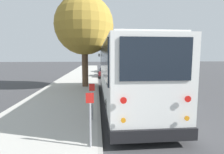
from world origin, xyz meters
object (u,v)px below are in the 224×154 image
at_px(shuttle_bus, 125,69).
at_px(sign_post_near, 90,119).
at_px(parked_sedan_maroon, 106,72).
at_px(street_tree, 84,22).
at_px(parked_sedan_gray, 104,69).
at_px(sign_post_far, 92,101).

distance_m(shuttle_bus, sign_post_near, 5.69).
bearing_deg(sign_post_near, parked_sedan_maroon, -4.46).
bearing_deg(parked_sedan_maroon, street_tree, 169.41).
height_order(street_tree, sign_post_near, street_tree).
xyz_separation_m(shuttle_bus, parked_sedan_gray, (19.30, 0.35, -1.36)).
xyz_separation_m(parked_sedan_maroon, sign_post_far, (-16.13, 1.42, 0.29)).
height_order(parked_sedan_maroon, sign_post_far, sign_post_far).
xyz_separation_m(shuttle_bus, street_tree, (5.00, 2.60, 3.59)).
bearing_deg(parked_sedan_gray, parked_sedan_maroon, 179.98).
bearing_deg(sign_post_far, parked_sedan_gray, -3.72).
bearing_deg(shuttle_bus, parked_sedan_gray, 1.11).
height_order(shuttle_bus, parked_sedan_maroon, shuttle_bus).
bearing_deg(parked_sedan_maroon, sign_post_far, 179.91).
bearing_deg(sign_post_near, parked_sedan_gray, -3.40).
bearing_deg(sign_post_near, street_tree, 4.36).
bearing_deg(street_tree, parked_sedan_gray, -8.94).
height_order(shuttle_bus, parked_sedan_gray, shuttle_bus).
relative_size(parked_sedan_maroon, parked_sedan_gray, 1.04).
relative_size(street_tree, sign_post_far, 5.61).
distance_m(parked_sedan_gray, sign_post_far, 22.53).
relative_size(parked_sedan_gray, street_tree, 0.56).
xyz_separation_m(sign_post_near, sign_post_far, (2.12, -0.00, -0.04)).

